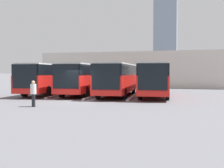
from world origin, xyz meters
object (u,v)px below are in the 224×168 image
bus_0 (156,78)px  bus_3 (51,78)px  pedestrian (33,93)px  bus_2 (85,78)px  bus_1 (118,78)px

bus_0 → bus_3: size_ratio=1.00×
bus_0 → pedestrian: bearing=50.9°
pedestrian → bus_2: bearing=138.8°
bus_1 → pedestrian: size_ratio=6.31×
bus_0 → bus_2: size_ratio=1.00×
bus_1 → bus_2: size_ratio=1.00×
bus_3 → pedestrian: bearing=107.4°
bus_2 → pedestrian: size_ratio=6.31×
bus_3 → pedestrian: bus_3 is taller
bus_1 → bus_2: 3.67m
bus_2 → bus_1: bearing=169.5°
bus_1 → bus_3: (7.31, 0.16, 0.00)m
pedestrian → bus_1: bearing=118.4°
bus_0 → bus_3: 10.98m
bus_0 → bus_2: 7.31m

